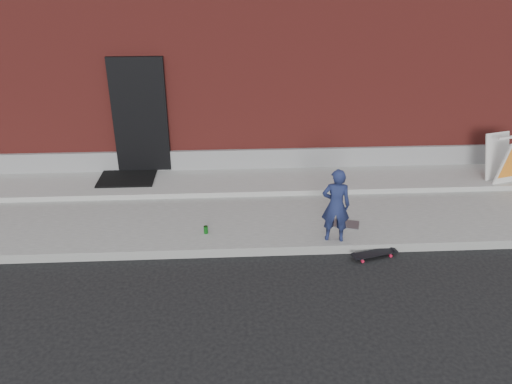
{
  "coord_description": "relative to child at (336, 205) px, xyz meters",
  "views": [
    {
      "loc": [
        -0.87,
        -6.52,
        4.19
      ],
      "look_at": [
        -0.47,
        0.8,
        0.72
      ],
      "focal_mm": 35.0,
      "sensor_mm": 36.0,
      "label": 1
    }
  ],
  "objects": [
    {
      "name": "apron",
      "position": [
        -0.73,
        2.2,
        -0.55
      ],
      "size": [
        20.0,
        1.2,
        0.1
      ],
      "primitive_type": "cube",
      "color": "gray",
      "rests_on": "sidewalk"
    },
    {
      "name": "sidewalk",
      "position": [
        -0.73,
        1.3,
        -0.67
      ],
      "size": [
        20.0,
        3.0,
        0.15
      ],
      "primitive_type": "cube",
      "color": "slate",
      "rests_on": "ground"
    },
    {
      "name": "doormat",
      "position": [
        -3.63,
        2.35,
        -0.48
      ],
      "size": [
        1.07,
        0.87,
        0.03
      ],
      "primitive_type": "cube",
      "rotation": [
        0.0,
        0.0,
        0.01
      ],
      "color": "black",
      "rests_on": "apron"
    },
    {
      "name": "pizza_sign",
      "position": [
        3.64,
        1.83,
        -0.04
      ],
      "size": [
        0.7,
        0.77,
        0.91
      ],
      "color": "silver",
      "rests_on": "apron"
    },
    {
      "name": "building",
      "position": [
        -0.73,
        6.79,
        1.75
      ],
      "size": [
        20.0,
        8.1,
        5.0
      ],
      "color": "maroon",
      "rests_on": "ground"
    },
    {
      "name": "utility_plate",
      "position": [
        0.29,
        0.47,
        -0.59
      ],
      "size": [
        0.51,
        0.4,
        0.01
      ],
      "primitive_type": "cube",
      "rotation": [
        0.0,
        0.0,
        -0.29
      ],
      "color": "#59585E",
      "rests_on": "sidewalk"
    },
    {
      "name": "soda_can",
      "position": [
        -2.02,
        0.3,
        -0.54
      ],
      "size": [
        0.08,
        0.08,
        0.13
      ],
      "primitive_type": "cylinder",
      "rotation": [
        0.0,
        0.0,
        -0.16
      ],
      "color": "#197E21",
      "rests_on": "sidewalk"
    },
    {
      "name": "skateboard",
      "position": [
        0.58,
        -0.32,
        -0.68
      ],
      "size": [
        0.73,
        0.36,
        0.08
      ],
      "color": "red",
      "rests_on": "ground"
    },
    {
      "name": "ground",
      "position": [
        -0.73,
        -0.2,
        -0.75
      ],
      "size": [
        80.0,
        80.0,
        0.0
      ],
      "primitive_type": "plane",
      "color": "black",
      "rests_on": "ground"
    },
    {
      "name": "child",
      "position": [
        0.0,
        0.0,
        0.0
      ],
      "size": [
        0.47,
        0.35,
        1.2
      ],
      "primitive_type": "imported",
      "rotation": [
        0.0,
        0.0,
        2.99
      ],
      "color": "#1A2249",
      "rests_on": "sidewalk"
    }
  ]
}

